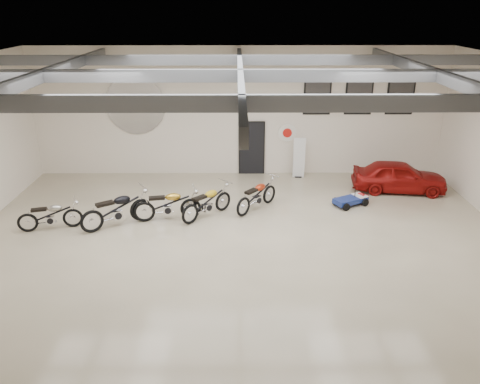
{
  "coord_description": "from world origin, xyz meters",
  "views": [
    {
      "loc": [
        -0.09,
        -12.01,
        6.45
      ],
      "look_at": [
        0.0,
        1.2,
        1.1
      ],
      "focal_mm": 35.0,
      "sensor_mm": 36.0,
      "label": 1
    }
  ],
  "objects_px": {
    "motorcycle_gold": "(167,204)",
    "go_kart": "(353,198)",
    "motorcycle_yellow": "(207,202)",
    "motorcycle_black": "(116,209)",
    "motorcycle_red": "(257,195)",
    "motorcycle_silver": "(50,215)",
    "vintage_car": "(399,176)",
    "banner_stand": "(299,157)"
  },
  "relations": [
    {
      "from": "motorcycle_gold",
      "to": "motorcycle_black",
      "type": "bearing_deg",
      "value": -173.78
    },
    {
      "from": "banner_stand",
      "to": "motorcycle_gold",
      "type": "distance_m",
      "value": 6.1
    },
    {
      "from": "motorcycle_silver",
      "to": "motorcycle_yellow",
      "type": "bearing_deg",
      "value": -4.55
    },
    {
      "from": "go_kart",
      "to": "vintage_car",
      "type": "bearing_deg",
      "value": 5.27
    },
    {
      "from": "motorcycle_yellow",
      "to": "motorcycle_red",
      "type": "height_order",
      "value": "motorcycle_yellow"
    },
    {
      "from": "banner_stand",
      "to": "go_kart",
      "type": "relative_size",
      "value": 1.16
    },
    {
      "from": "motorcycle_yellow",
      "to": "go_kart",
      "type": "relative_size",
      "value": 1.38
    },
    {
      "from": "motorcycle_silver",
      "to": "go_kart",
      "type": "height_order",
      "value": "motorcycle_silver"
    },
    {
      "from": "motorcycle_silver",
      "to": "motorcycle_black",
      "type": "bearing_deg",
      "value": -8.8
    },
    {
      "from": "banner_stand",
      "to": "motorcycle_black",
      "type": "xyz_separation_m",
      "value": [
        -6.16,
        -4.37,
        -0.27
      ]
    },
    {
      "from": "banner_stand",
      "to": "vintage_car",
      "type": "height_order",
      "value": "banner_stand"
    },
    {
      "from": "motorcycle_gold",
      "to": "motorcycle_yellow",
      "type": "xyz_separation_m",
      "value": [
        1.24,
        0.21,
        -0.02
      ]
    },
    {
      "from": "motorcycle_gold",
      "to": "motorcycle_red",
      "type": "relative_size",
      "value": 1.05
    },
    {
      "from": "motorcycle_black",
      "to": "go_kart",
      "type": "height_order",
      "value": "motorcycle_black"
    },
    {
      "from": "banner_stand",
      "to": "motorcycle_gold",
      "type": "height_order",
      "value": "banner_stand"
    },
    {
      "from": "motorcycle_black",
      "to": "motorcycle_yellow",
      "type": "bearing_deg",
      "value": -20.26
    },
    {
      "from": "motorcycle_gold",
      "to": "vintage_car",
      "type": "xyz_separation_m",
      "value": [
        8.14,
        2.43,
        0.03
      ]
    },
    {
      "from": "motorcycle_black",
      "to": "motorcycle_red",
      "type": "relative_size",
      "value": 1.12
    },
    {
      "from": "motorcycle_red",
      "to": "go_kart",
      "type": "xyz_separation_m",
      "value": [
        3.34,
        0.36,
        -0.25
      ]
    },
    {
      "from": "motorcycle_gold",
      "to": "motorcycle_yellow",
      "type": "distance_m",
      "value": 1.26
    },
    {
      "from": "motorcycle_silver",
      "to": "vintage_car",
      "type": "bearing_deg",
      "value": -0.05
    },
    {
      "from": "motorcycle_gold",
      "to": "banner_stand",
      "type": "bearing_deg",
      "value": 30.09
    },
    {
      "from": "motorcycle_black",
      "to": "vintage_car",
      "type": "relative_size",
      "value": 0.67
    },
    {
      "from": "motorcycle_silver",
      "to": "motorcycle_gold",
      "type": "relative_size",
      "value": 0.89
    },
    {
      "from": "motorcycle_red",
      "to": "go_kart",
      "type": "bearing_deg",
      "value": -43.35
    },
    {
      "from": "motorcycle_black",
      "to": "motorcycle_red",
      "type": "bearing_deg",
      "value": -17.75
    },
    {
      "from": "banner_stand",
      "to": "vintage_car",
      "type": "distance_m",
      "value": 3.81
    },
    {
      "from": "motorcycle_gold",
      "to": "go_kart",
      "type": "relative_size",
      "value": 1.43
    },
    {
      "from": "motorcycle_yellow",
      "to": "motorcycle_gold",
      "type": "bearing_deg",
      "value": 144.47
    },
    {
      "from": "banner_stand",
      "to": "go_kart",
      "type": "height_order",
      "value": "banner_stand"
    },
    {
      "from": "motorcycle_silver",
      "to": "go_kart",
      "type": "relative_size",
      "value": 1.26
    },
    {
      "from": "motorcycle_gold",
      "to": "motorcycle_red",
      "type": "height_order",
      "value": "motorcycle_gold"
    },
    {
      "from": "vintage_car",
      "to": "motorcycle_black",
      "type": "bearing_deg",
      "value": 113.91
    },
    {
      "from": "motorcycle_gold",
      "to": "motorcycle_yellow",
      "type": "relative_size",
      "value": 1.03
    },
    {
      "from": "motorcycle_black",
      "to": "go_kart",
      "type": "bearing_deg",
      "value": -21.87
    },
    {
      "from": "motorcycle_yellow",
      "to": "go_kart",
      "type": "height_order",
      "value": "motorcycle_yellow"
    },
    {
      "from": "motorcycle_red",
      "to": "vintage_car",
      "type": "distance_m",
      "value": 5.52
    },
    {
      "from": "motorcycle_black",
      "to": "motorcycle_gold",
      "type": "bearing_deg",
      "value": -17.29
    },
    {
      "from": "motorcycle_red",
      "to": "go_kart",
      "type": "height_order",
      "value": "motorcycle_red"
    },
    {
      "from": "motorcycle_silver",
      "to": "motorcycle_black",
      "type": "height_order",
      "value": "motorcycle_black"
    },
    {
      "from": "motorcycle_gold",
      "to": "motorcycle_yellow",
      "type": "height_order",
      "value": "motorcycle_gold"
    },
    {
      "from": "motorcycle_black",
      "to": "vintage_car",
      "type": "xyz_separation_m",
      "value": [
        9.65,
        2.87,
        -0.01
      ]
    }
  ]
}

